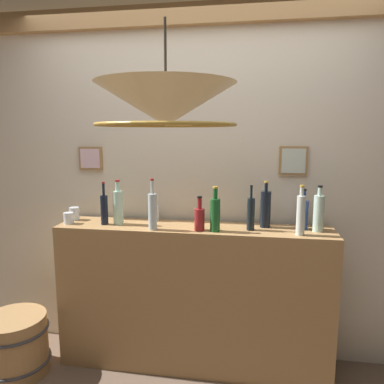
# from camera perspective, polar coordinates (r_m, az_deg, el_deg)

# --- Properties ---
(panelled_rear_partition) EXTENTS (3.73, 0.15, 2.83)m
(panelled_rear_partition) POSITION_cam_1_polar(r_m,az_deg,el_deg) (2.71, 1.04, 5.12)
(panelled_rear_partition) COLOR beige
(panelled_rear_partition) RESTS_ON ground
(bar_shelf_unit) EXTENTS (1.89, 0.35, 1.03)m
(bar_shelf_unit) POSITION_cam_1_polar(r_m,az_deg,el_deg) (2.71, 0.18, -16.04)
(bar_shelf_unit) COLOR #9E7547
(bar_shelf_unit) RESTS_ON ground
(liquor_bottle_scotch) EXTENTS (0.07, 0.07, 0.32)m
(liquor_bottle_scotch) POSITION_cam_1_polar(r_m,az_deg,el_deg) (2.54, 11.35, -2.54)
(liquor_bottle_scotch) COLOR black
(liquor_bottle_scotch) RESTS_ON bar_shelf_unit
(liquor_bottle_sherry) EXTENTS (0.07, 0.07, 0.32)m
(liquor_bottle_sherry) POSITION_cam_1_polar(r_m,az_deg,el_deg) (2.62, -11.40, -2.23)
(liquor_bottle_sherry) COLOR #ADD7C2
(liquor_bottle_sherry) RESTS_ON bar_shelf_unit
(liquor_bottle_brandy) EXTENTS (0.07, 0.07, 0.30)m
(liquor_bottle_brandy) POSITION_cam_1_polar(r_m,az_deg,el_deg) (2.39, 3.61, -3.37)
(liquor_bottle_brandy) COLOR #185423
(liquor_bottle_brandy) RESTS_ON bar_shelf_unit
(liquor_bottle_mezcal) EXTENTS (0.05, 0.05, 0.32)m
(liquor_bottle_mezcal) POSITION_cam_1_polar(r_m,az_deg,el_deg) (2.40, 16.55, -3.34)
(liquor_bottle_mezcal) COLOR silver
(liquor_bottle_mezcal) RESTS_ON bar_shelf_unit
(liquor_bottle_whiskey) EXTENTS (0.05, 0.05, 0.30)m
(liquor_bottle_whiskey) POSITION_cam_1_polar(r_m,az_deg,el_deg) (2.64, -13.48, -2.55)
(liquor_bottle_whiskey) COLOR black
(liquor_bottle_whiskey) RESTS_ON bar_shelf_unit
(liquor_bottle_port) EXTENTS (0.08, 0.08, 0.27)m
(liquor_bottle_port) POSITION_cam_1_polar(r_m,az_deg,el_deg) (2.55, 16.80, -3.21)
(liquor_bottle_port) COLOR navy
(liquor_bottle_port) RESTS_ON bar_shelf_unit
(liquor_bottle_amaro) EXTENTS (0.06, 0.06, 0.34)m
(liquor_bottle_amaro) POSITION_cam_1_polar(r_m,az_deg,el_deg) (2.44, -6.14, -2.90)
(liquor_bottle_amaro) COLOR silver
(liquor_bottle_amaro) RESTS_ON bar_shelf_unit
(liquor_bottle_rum) EXTENTS (0.07, 0.07, 0.30)m
(liquor_bottle_rum) POSITION_cam_1_polar(r_m,az_deg,el_deg) (2.53, 19.10, -3.03)
(liquor_bottle_rum) COLOR #ACCCBC
(liquor_bottle_rum) RESTS_ON bar_shelf_unit
(liquor_bottle_bourbon) EXTENTS (0.07, 0.07, 0.23)m
(liquor_bottle_bourbon) POSITION_cam_1_polar(r_m,az_deg,el_deg) (2.42, 1.17, -4.05)
(liquor_bottle_bourbon) COLOR maroon
(liquor_bottle_bourbon) RESTS_ON bar_shelf_unit
(liquor_bottle_gin) EXTENTS (0.05, 0.05, 0.30)m
(liquor_bottle_gin) POSITION_cam_1_polar(r_m,az_deg,el_deg) (2.45, 9.12, -3.29)
(liquor_bottle_gin) COLOR black
(liquor_bottle_gin) RESTS_ON bar_shelf_unit
(glass_tumbler_rocks) EXTENTS (0.07, 0.07, 0.09)m
(glass_tumbler_rocks) POSITION_cam_1_polar(r_m,az_deg,el_deg) (2.85, -17.81, -3.22)
(glass_tumbler_rocks) COLOR silver
(glass_tumbler_rocks) RESTS_ON bar_shelf_unit
(glass_tumbler_highball) EXTENTS (0.07, 0.07, 0.08)m
(glass_tumbler_highball) POSITION_cam_1_polar(r_m,az_deg,el_deg) (2.75, -18.63, -3.87)
(glass_tumbler_highball) COLOR silver
(glass_tumbler_highball) RESTS_ON bar_shelf_unit
(glass_tumbler_shot) EXTENTS (0.06, 0.06, 0.11)m
(glass_tumbler_shot) POSITION_cam_1_polar(r_m,az_deg,el_deg) (2.71, -5.79, -3.31)
(glass_tumbler_shot) COLOR silver
(glass_tumbler_shot) RESTS_ON bar_shelf_unit
(pendant_lamp) EXTENTS (0.62, 0.62, 0.46)m
(pendant_lamp) POSITION_cam_1_polar(r_m,az_deg,el_deg) (1.66, -4.07, 13.14)
(pendant_lamp) COLOR beige
(wooden_barrel) EXTENTS (0.46, 0.46, 0.42)m
(wooden_barrel) POSITION_cam_1_polar(r_m,az_deg,el_deg) (3.03, -25.77, -20.61)
(wooden_barrel) COLOR #9E7547
(wooden_barrel) RESTS_ON ground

